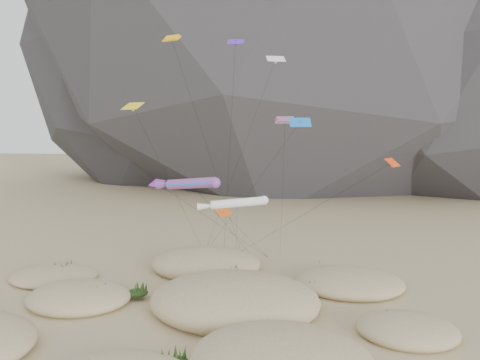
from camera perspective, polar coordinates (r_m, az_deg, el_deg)
name	(u,v)px	position (r m, az deg, el deg)	size (l,w,h in m)	color
ground	(194,330)	(44.86, -5.67, -17.70)	(500.00, 500.00, 0.00)	#CCB789
dunes	(195,306)	(47.95, -5.48, -15.04)	(49.09, 38.88, 4.49)	#CCB789
dune_grass	(192,305)	(47.98, -5.85, -14.93)	(41.70, 29.69, 1.54)	black
kite_stakes	(249,258)	(66.20, 1.08, -9.44)	(22.25, 6.03, 0.30)	#3F2D1E
rainbow_tube_kite	(189,184)	(48.48, -6.22, -0.43)	(8.19, 19.74, 13.40)	#F2194A
white_tube_kite	(235,203)	(49.49, -0.67, -2.85)	(7.46, 16.34, 11.07)	white
orange_parafoil	(173,43)	(59.55, -8.17, 16.26)	(7.89, 12.30, 29.43)	#F7AC0D
multi_parafoil	(285,122)	(55.22, 5.51, 7.05)	(2.53, 12.80, 19.58)	red
delta_kites	(231,128)	(51.97, -1.15, 6.39)	(30.46, 21.59, 27.98)	#FF3F0D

